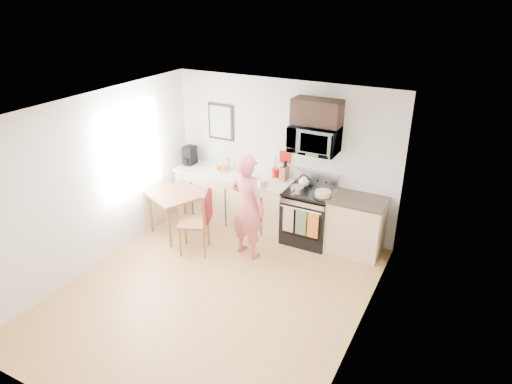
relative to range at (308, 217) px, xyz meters
The scene contains 28 objects.
floor 2.12m from the range, 107.69° to the right, with size 4.60×4.60×0.00m, color #AC8742.
back_wall 1.12m from the range, 152.75° to the left, with size 4.00×0.04×2.60m, color silver.
front_wall 4.41m from the range, 98.38° to the right, with size 4.00×0.04×2.60m, color silver.
left_wall 3.40m from the range, 143.09° to the right, with size 0.04×4.60×2.60m, color silver.
right_wall 2.55m from the range, 55.26° to the right, with size 0.04×4.60×2.60m, color silver.
ceiling 3.00m from the range, 107.69° to the right, with size 4.00×4.60×0.04m, color white.
window 3.06m from the range, 155.62° to the right, with size 0.06×1.40×1.50m.
cabinet_left 1.43m from the range, behind, with size 2.10×0.60×0.90m, color #D7B589.
countertop_left 1.51m from the range, behind, with size 2.14×0.64×0.04m, color #EFE6CE.
cabinet_right 0.80m from the range, ahead, with size 0.84×0.60×0.90m, color #D7B589.
countertop_right 0.93m from the range, ahead, with size 0.88×0.64×0.04m, color black.
range is the anchor object (origin of this frame).
microwave 1.33m from the range, 90.06° to the left, with size 0.76×0.51×0.42m, color #BBBBC0.
upper_cabinet 1.75m from the range, 90.04° to the left, with size 0.76×0.35×0.40m, color black.
wall_art 2.27m from the range, behind, with size 0.50×0.04×0.65m.
wall_trivet 1.09m from the range, 151.92° to the left, with size 0.20×0.02×0.20m, color #A1100D.
person 1.15m from the range, 129.62° to the right, with size 0.62×0.40×1.69m, color #CE4138.
dining_table 2.24m from the range, 159.19° to the right, with size 0.93×0.93×0.76m.
chair 1.75m from the range, 141.08° to the right, with size 0.63×0.59×1.06m.
knife_block 0.83m from the range, 162.52° to the left, with size 0.11×0.15×0.24m, color brown.
utensil_crock 0.99m from the range, 162.80° to the left, with size 0.12×0.12×0.37m.
fruit_bowl 1.77m from the range, behind, with size 0.31×0.31×0.11m.
milk_carton 1.75m from the range, behind, with size 0.08×0.08×0.22m, color tan.
coffee_maker 2.47m from the range, behind, with size 0.19×0.28×0.34m.
bread_bag 1.00m from the range, 166.33° to the right, with size 0.30×0.14×0.11m, color tan.
cake 0.62m from the range, 25.03° to the right, with size 0.31×0.31×0.10m.
kettle 0.61m from the range, 144.93° to the left, with size 0.18×0.18×0.22m.
pot 0.59m from the range, 130.07° to the right, with size 0.22×0.37×0.11m.
Camera 1 is at (2.96, -4.37, 3.96)m, focal length 32.00 mm.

